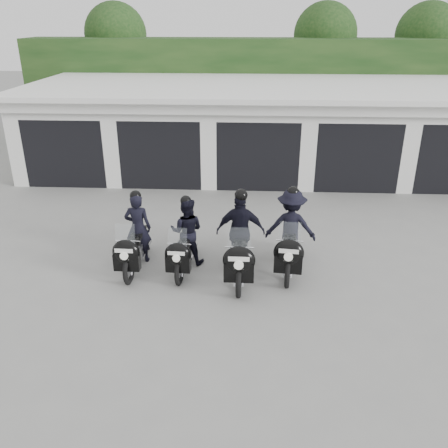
# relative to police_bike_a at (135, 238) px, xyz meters

# --- Properties ---
(ground) EXTENTS (80.00, 80.00, 0.00)m
(ground) POSITION_rel_police_bike_a_xyz_m (2.74, -0.27, -0.70)
(ground) COLOR gray
(ground) RESTS_ON ground
(garage_block) EXTENTS (16.40, 6.80, 2.96)m
(garage_block) POSITION_rel_police_bike_a_xyz_m (2.74, 7.78, 0.73)
(garage_block) COLOR silver
(garage_block) RESTS_ON ground
(background_vegetation) EXTENTS (20.00, 3.90, 5.80)m
(background_vegetation) POSITION_rel_police_bike_a_xyz_m (3.11, 12.64, 2.07)
(background_vegetation) COLOR black
(background_vegetation) RESTS_ON ground
(police_bike_a) EXTENTS (0.62, 2.02, 1.76)m
(police_bike_a) POSITION_rel_police_bike_a_xyz_m (0.00, 0.00, 0.00)
(police_bike_a) COLOR black
(police_bike_a) RESTS_ON ground
(police_bike_b) EXTENTS (0.79, 1.92, 1.67)m
(police_bike_b) POSITION_rel_police_bike_a_xyz_m (1.10, 0.08, 0.01)
(police_bike_b) COLOR black
(police_bike_b) RESTS_ON ground
(police_bike_c) EXTENTS (1.06, 2.22, 1.94)m
(police_bike_c) POSITION_rel_police_bike_a_xyz_m (2.31, -0.17, 0.12)
(police_bike_c) COLOR black
(police_bike_c) RESTS_ON ground
(police_bike_d) EXTENTS (1.18, 2.15, 1.88)m
(police_bike_d) POSITION_rel_police_bike_a_xyz_m (3.41, 0.23, 0.10)
(police_bike_d) COLOR black
(police_bike_d) RESTS_ON ground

